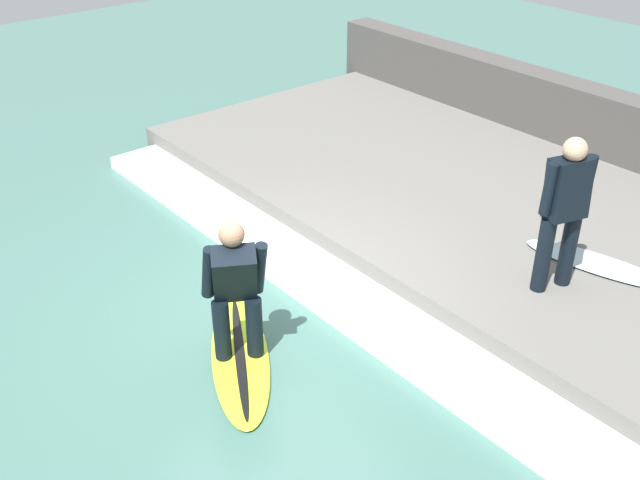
{
  "coord_description": "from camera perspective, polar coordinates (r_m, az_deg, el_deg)",
  "views": [
    {
      "loc": [
        -3.85,
        -5.34,
        4.79
      ],
      "look_at": [
        0.59,
        0.0,
        0.7
      ],
      "focal_mm": 42.0,
      "sensor_mm": 36.0,
      "label": 1
    }
  ],
  "objects": [
    {
      "name": "back_wall",
      "position": [
        11.71,
        19.84,
        7.85
      ],
      "size": [
        0.5,
        10.14,
        1.26
      ],
      "primitive_type": "cube",
      "color": "#474442",
      "rests_on": "ground_plane"
    },
    {
      "name": "surfer_riding",
      "position": [
        7.03,
        -6.49,
        -3.43
      ],
      "size": [
        0.59,
        0.62,
        1.5
      ],
      "color": "black",
      "rests_on": "surfboard_riding"
    },
    {
      "name": "surfer_waiting_near",
      "position": [
        7.82,
        18.12,
        2.43
      ],
      "size": [
        0.56,
        0.38,
        1.68
      ],
      "color": "black",
      "rests_on": "concrete_ledge"
    },
    {
      "name": "wave_foam_crest",
      "position": [
        8.44,
        0.47,
        -3.41
      ],
      "size": [
        0.76,
        9.17,
        0.17
      ],
      "primitive_type": "cube",
      "color": "white",
      "rests_on": "ground_plane"
    },
    {
      "name": "concrete_ledge",
      "position": [
        10.01,
        11.84,
        2.41
      ],
      "size": [
        4.4,
        9.65,
        0.37
      ],
      "primitive_type": "cube",
      "color": "#66635E",
      "rests_on": "ground_plane"
    },
    {
      "name": "ground_plane",
      "position": [
        8.14,
        -3.19,
        -5.59
      ],
      "size": [
        28.0,
        28.0,
        0.0
      ],
      "primitive_type": "plane",
      "color": "#426B60"
    },
    {
      "name": "surfboard_riding",
      "position": [
        7.54,
        -6.11,
        -8.85
      ],
      "size": [
        1.54,
        2.06,
        0.07
      ],
      "color": "#BFE02D",
      "rests_on": "ground_plane"
    },
    {
      "name": "surfboard_waiting_near",
      "position": [
        8.77,
        20.39,
        -1.7
      ],
      "size": [
        0.81,
        1.7,
        0.06
      ],
      "color": "silver",
      "rests_on": "concrete_ledge"
    }
  ]
}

